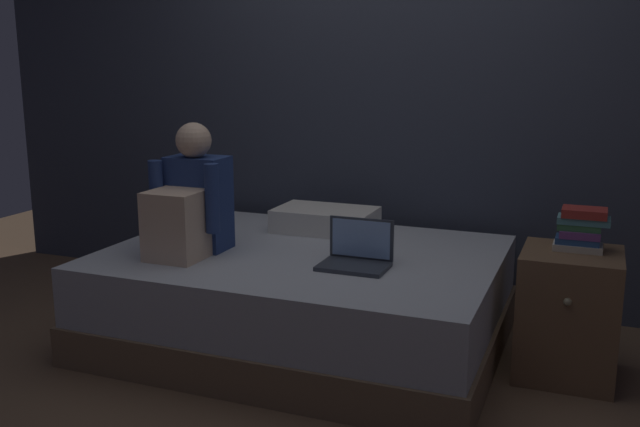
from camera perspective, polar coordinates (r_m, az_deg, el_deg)
The scene contains 8 objects.
ground_plane at distance 3.48m, azimuth -0.19°, elevation -12.39°, with size 8.00×8.00×0.00m, color brown.
wall_back at distance 4.31m, azimuth 5.86°, elevation 10.82°, with size 5.60×0.10×2.70m, color #383D4C.
bed at distance 3.72m, azimuth -1.34°, elevation -6.71°, with size 2.00×1.50×0.49m.
nightstand at distance 3.51m, azimuth 19.30°, elevation -7.64°, with size 0.44×0.46×0.60m.
person_sitting at distance 3.62m, azimuth -10.43°, elevation 0.74°, with size 0.39×0.44×0.66m.
laptop at distance 3.37m, azimuth 2.96°, elevation -3.34°, with size 0.32×0.23×0.22m.
pillow at distance 4.06m, azimuth 0.44°, elevation -0.50°, with size 0.56×0.36×0.13m, color silver.
book_stack at distance 3.45m, azimuth 20.22°, elevation -1.15°, with size 0.24×0.15×0.19m.
Camera 1 is at (1.18, -2.94, 1.45)m, focal length 39.84 mm.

